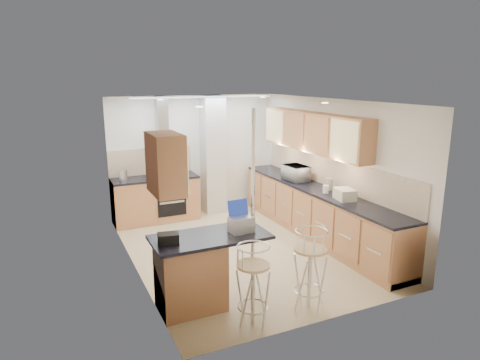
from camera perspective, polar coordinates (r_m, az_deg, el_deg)
name	(u,v)px	position (r m, az deg, el deg)	size (l,w,h in m)	color
ground	(242,249)	(7.40, 0.28, -9.23)	(4.80, 4.80, 0.00)	tan
room_shell	(250,156)	(7.42, 1.33, 3.27)	(3.64, 4.84, 2.51)	white
right_counter	(316,212)	(7.95, 10.14, -4.26)	(0.63, 4.40, 0.92)	#B77749
back_counter	(156,199)	(8.83, -11.17, -2.50)	(1.70, 0.63, 0.92)	#B77749
peninsula	(211,270)	(5.58, -3.92, -11.85)	(1.47, 0.72, 0.94)	#B77749
microwave	(296,173)	(8.30, 7.49, 0.93)	(0.53, 0.36, 0.29)	white
laptop	(241,224)	(5.47, 0.14, -5.94)	(0.29, 0.22, 0.20)	#9A9DA1
bag	(168,239)	(5.18, -9.55, -7.73)	(0.24, 0.18, 0.13)	black
bar_stool_near	(253,285)	(5.14, 1.75, -13.86)	(0.41, 0.41, 1.01)	tan
bar_stool_end	(310,269)	(5.53, 9.30, -11.66)	(0.43, 0.43, 1.06)	tan
jar_a	(307,176)	(8.34, 8.98, 0.56)	(0.12, 0.12, 0.19)	white
jar_b	(299,173)	(8.64, 7.89, 0.92)	(0.11, 0.11, 0.15)	white
jar_c	(329,184)	(7.73, 11.75, -0.52)	(0.14, 0.14, 0.21)	#AEA28B
jar_d	(326,189)	(7.51, 11.34, -1.20)	(0.10, 0.10, 0.14)	white
bread_bin	(345,194)	(7.17, 13.80, -1.86)	(0.27, 0.34, 0.18)	white
kettle	(123,175)	(8.51, -15.33, 0.62)	(0.16, 0.16, 0.22)	#B0B2B5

